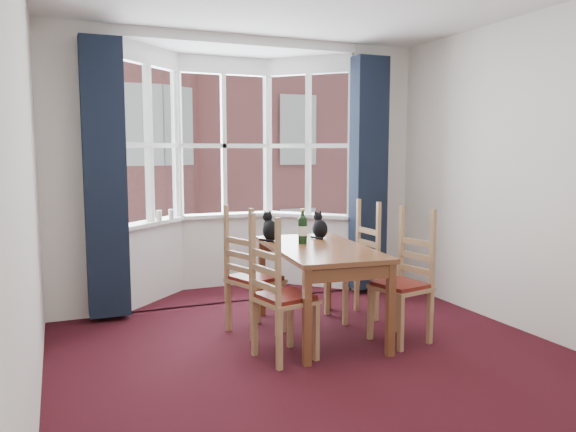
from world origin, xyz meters
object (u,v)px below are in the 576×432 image
chair_left_far (247,282)px  candle_tall (159,216)px  wine_bottle (303,228)px  dining_table (319,257)px  chair_right_far (360,269)px  cat_left (270,229)px  cat_right (320,227)px  candle_short (171,215)px  chair_left_near (275,301)px  chair_right_near (408,286)px

chair_left_far → candle_tall: bearing=109.7°
wine_bottle → candle_tall: bearing=124.8°
dining_table → chair_right_far: chair_right_far is taller
cat_left → wine_bottle: size_ratio=0.90×
cat_right → candle_short: (-1.18, 1.26, 0.04)m
chair_left_near → candle_short: size_ratio=8.00×
chair_right_near → wine_bottle: (-0.71, 0.63, 0.45)m
chair_right_far → wine_bottle: wine_bottle is taller
dining_table → wine_bottle: size_ratio=4.88×
dining_table → cat_right: cat_right is taller
chair_left_near → candle_short: bearing=99.8°
chair_left_far → chair_right_far: (1.18, 0.08, 0.00)m
candle_tall → cat_left: bearing=-55.2°
dining_table → candle_tall: (-1.11, 1.66, 0.24)m
dining_table → cat_left: bearing=120.6°
dining_table → chair_right_near: 0.80m
dining_table → candle_tall: 2.01m
candle_short → chair_right_far: bearing=-41.8°
candle_short → wine_bottle: bearing=-59.4°
chair_left_near → chair_left_far: 0.69m
chair_right_far → dining_table: bearing=-152.4°
chair_left_near → wine_bottle: (0.52, 0.65, 0.45)m
chair_left_near → candle_tall: 2.24m
cat_left → wine_bottle: wine_bottle is taller
dining_table → chair_right_near: bearing=-35.3°
wine_bottle → candle_tall: (-1.03, 1.48, 0.00)m
chair_left_far → candle_tall: (-0.51, 1.44, 0.45)m
chair_right_far → cat_right: bearing=161.3°
chair_left_near → dining_table: bearing=37.9°
chair_left_near → chair_right_far: size_ratio=1.00×
chair_left_far → candle_short: size_ratio=8.00×
chair_right_far → chair_left_far: bearing=-176.1°
chair_left_far → candle_short: bearing=104.4°
chair_left_far → candle_short: (-0.38, 1.47, 0.46)m
cat_left → chair_right_far: bearing=-11.0°
chair_left_near → chair_right_far: same height
chair_right_far → cat_left: size_ratio=3.22×
candle_tall → candle_short: size_ratio=0.98×
chair_right_near → chair_right_far: bearing=93.5°
cat_left → wine_bottle: bearing=-55.2°
chair_left_near → cat_right: cat_right is taller
chair_left_far → cat_right: cat_right is taller
chair_right_far → cat_left: 0.98m
cat_left → candle_short: (-0.69, 1.22, 0.04)m
wine_bottle → candle_short: (-0.89, 1.51, 0.01)m
chair_right_near → cat_right: cat_right is taller
chair_left_far → chair_right_far: size_ratio=1.00×
chair_right_far → candle_short: candle_short is taller
chair_right_far → wine_bottle: bearing=-169.7°
dining_table → cat_right: (0.21, 0.43, 0.19)m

